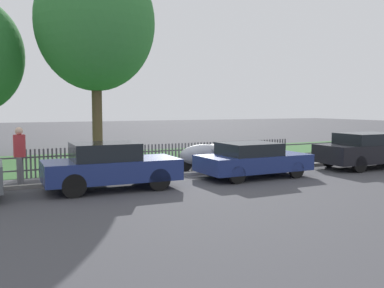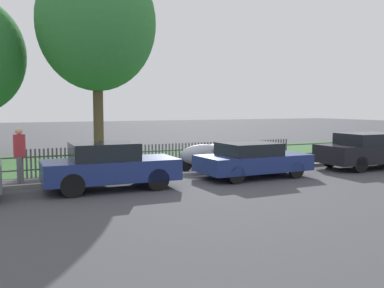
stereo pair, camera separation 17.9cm
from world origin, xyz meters
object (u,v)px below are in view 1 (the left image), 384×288
(parked_car_red_compact, at_px, (252,159))
(parked_car_white_van, at_px, (370,150))
(parked_car_navy_estate, at_px, (110,166))
(covered_motorcycle, at_px, (203,155))
(tree_behind_motorcycle, at_px, (95,23))
(pedestrian_near_fence, at_px, (20,152))

(parked_car_red_compact, bearing_deg, parked_car_white_van, -1.54)
(parked_car_navy_estate, relative_size, covered_motorcycle, 2.08)
(parked_car_white_van, height_order, tree_behind_motorcycle, tree_behind_motorcycle)
(parked_car_navy_estate, relative_size, pedestrian_near_fence, 2.19)
(parked_car_navy_estate, distance_m, tree_behind_motorcycle, 9.61)
(parked_car_red_compact, distance_m, tree_behind_motorcycle, 10.25)
(parked_car_white_van, distance_m, pedestrian_near_fence, 13.43)
(tree_behind_motorcycle, bearing_deg, parked_car_white_van, -39.50)
(parked_car_white_van, relative_size, pedestrian_near_fence, 2.49)
(parked_car_red_compact, xyz_separation_m, tree_behind_motorcycle, (-3.67, 7.64, 5.76))
(parked_car_white_van, distance_m, tree_behind_motorcycle, 13.40)
(parked_car_white_van, height_order, covered_motorcycle, parked_car_white_van)
(tree_behind_motorcycle, bearing_deg, covered_motorcycle, -61.44)
(parked_car_navy_estate, height_order, tree_behind_motorcycle, tree_behind_motorcycle)
(parked_car_navy_estate, xyz_separation_m, parked_car_white_van, (10.86, -0.11, 0.01))
(parked_car_navy_estate, bearing_deg, tree_behind_motorcycle, 81.13)
(parked_car_red_compact, relative_size, parked_car_white_van, 0.86)
(parked_car_red_compact, height_order, tree_behind_motorcycle, tree_behind_motorcycle)
(parked_car_navy_estate, distance_m, parked_car_white_van, 10.86)
(pedestrian_near_fence, bearing_deg, parked_car_navy_estate, -118.08)
(parked_car_white_van, xyz_separation_m, covered_motorcycle, (-6.47, 2.39, -0.12))
(parked_car_navy_estate, distance_m, pedestrian_near_fence, 3.21)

